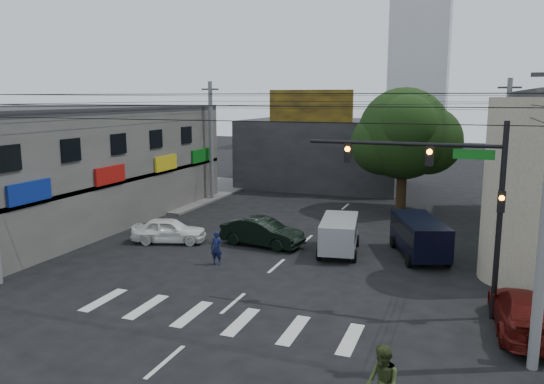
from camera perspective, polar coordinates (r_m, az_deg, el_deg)
The scene contains 18 objects.
ground at distance 23.92m, azimuth -1.17°, elevation -9.36°, with size 160.00×160.00×0.00m, color black.
sidewalk_far_left at distance 47.68m, azimuth -13.42°, elevation 0.31°, with size 16.00×16.00×0.15m, color #514F4C.
building_left at distance 37.94m, azimuth -23.73°, elevation 2.49°, with size 14.00×24.00×7.00m, color #4C4946.
corner_column at distance 25.42m, azimuth 26.20°, elevation 0.07°, with size 4.00×4.00×8.00m, color gray.
building_far at distance 48.81m, azimuth 5.71°, elevation 4.23°, with size 14.00×10.00×6.00m, color #232326.
billboard at distance 43.83m, azimuth 4.15°, elevation 9.22°, with size 7.00×0.30×2.60m, color olive.
tower_distant at distance 92.41m, azimuth 15.86°, elevation 18.49°, with size 9.00×9.00×44.00m, color silver.
street_tree at distance 38.29m, azimuth 13.98°, elevation 6.08°, with size 6.40×6.40×8.70m.
traffic_gantry at distance 20.21m, azimuth 18.76°, elevation 0.62°, with size 7.10×0.35×7.20m.
utility_pole_far_left at distance 41.61m, azimuth -6.57°, elevation 5.41°, with size 0.32×0.32×9.20m, color #59595B.
utility_pole_far_right at distance 37.18m, azimuth 23.76°, elevation 4.06°, with size 0.32×0.32×9.20m, color #59595B.
dark_sedan at distance 28.91m, azimuth -1.07°, elevation -4.35°, with size 4.76×2.23×1.51m, color black.
white_compact at distance 30.12m, azimuth -11.01°, elevation -4.06°, with size 4.38×2.77×1.39m, color white.
maroon_sedan at distance 20.58m, azimuth 25.63°, elevation -11.52°, with size 2.40×5.21×1.47m, color #500F0B.
silver_minivan at distance 27.77m, azimuth 7.22°, elevation -4.72°, with size 2.40×4.42×1.81m, color #A1A3A9, non-canonical shape.
navy_van at distance 27.88m, azimuth 15.56°, elevation -4.79°, with size 3.46×5.24×1.96m, color black, non-canonical shape.
traffic_officer at distance 25.82m, azimuth -5.98°, elevation -6.03°, with size 0.61×0.41×1.63m, color #11183D.
pedestrian_olive at distance 14.27m, azimuth 11.78°, elevation -19.51°, with size 1.12×1.19×1.95m, color #333F1D.
Camera 1 is at (8.32, -20.96, 7.98)m, focal length 35.00 mm.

